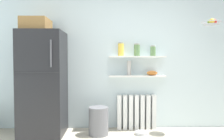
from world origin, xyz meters
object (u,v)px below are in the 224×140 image
at_px(storage_jar_0, 121,49).
at_px(storage_jar_1, 137,50).
at_px(radiator, 136,112).
at_px(pet_food_bowl, 141,133).
at_px(refrigerator, 43,80).
at_px(vase, 129,68).
at_px(hanging_fruit_basket, 212,22).
at_px(storage_jar_2, 153,51).
at_px(trash_bin, 99,121).
at_px(shelf_bowl, 152,73).

xyz_separation_m(storage_jar_0, storage_jar_1, (0.28, -0.00, -0.01)).
height_order(radiator, pet_food_bowl, radiator).
bearing_deg(pet_food_bowl, refrigerator, 178.14).
xyz_separation_m(vase, hanging_fruit_basket, (1.31, -0.25, 0.75)).
bearing_deg(refrigerator, storage_jar_1, 8.45).
height_order(refrigerator, vase, refrigerator).
bearing_deg(storage_jar_0, storage_jar_2, -0.00).
xyz_separation_m(radiator, storage_jar_0, (-0.28, -0.03, 1.10)).
distance_m(vase, pet_food_bowl, 1.10).
bearing_deg(trash_bin, storage_jar_1, 23.19).
relative_size(storage_jar_1, pet_food_bowl, 1.09).
bearing_deg(pet_food_bowl, radiator, 97.03).
bearing_deg(vase, storage_jar_2, 0.00).
bearing_deg(vase, shelf_bowl, 0.00).
relative_size(refrigerator, trash_bin, 4.15).
xyz_separation_m(radiator, trash_bin, (-0.65, -0.31, -0.07)).
relative_size(storage_jar_1, trash_bin, 0.47).
bearing_deg(storage_jar_2, radiator, 173.83).
relative_size(refrigerator, storage_jar_2, 10.33).
bearing_deg(shelf_bowl, storage_jar_2, 0.00).
relative_size(storage_jar_1, shelf_bowl, 1.16).
relative_size(refrigerator, hanging_fruit_basket, 5.97).
relative_size(storage_jar_0, storage_jar_2, 1.28).
relative_size(storage_jar_0, hanging_fruit_basket, 0.74).
bearing_deg(shelf_bowl, radiator, 173.53).
height_order(refrigerator, pet_food_bowl, refrigerator).
bearing_deg(radiator, shelf_bowl, -6.47).
xyz_separation_m(storage_jar_2, vase, (-0.41, 0.00, -0.30)).
bearing_deg(storage_jar_1, shelf_bowl, 0.00).
height_order(refrigerator, storage_jar_1, refrigerator).
bearing_deg(refrigerator, trash_bin, -3.18).
distance_m(vase, trash_bin, 1.03).
relative_size(storage_jar_2, trash_bin, 0.40).
xyz_separation_m(storage_jar_1, pet_food_bowl, (0.04, -0.28, -1.36)).
bearing_deg(radiator, storage_jar_0, -173.83).
bearing_deg(shelf_bowl, vase, 180.00).
bearing_deg(storage_jar_0, trash_bin, -143.38).
bearing_deg(trash_bin, vase, 28.40).
distance_m(vase, hanging_fruit_basket, 1.53).
bearing_deg(trash_bin, shelf_bowl, 16.96).
height_order(radiator, shelf_bowl, shelf_bowl).
distance_m(storage_jar_1, storage_jar_2, 0.28).
height_order(storage_jar_0, storage_jar_1, storage_jar_0).
xyz_separation_m(storage_jar_1, storage_jar_2, (0.28, 0.00, -0.02)).
bearing_deg(storage_jar_0, pet_food_bowl, -41.78).
bearing_deg(radiator, refrigerator, -170.47).
height_order(vase, pet_food_bowl, vase).
xyz_separation_m(radiator, vase, (-0.14, -0.03, 0.77)).
bearing_deg(radiator, vase, -167.55).
bearing_deg(trash_bin, refrigerator, 176.82).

